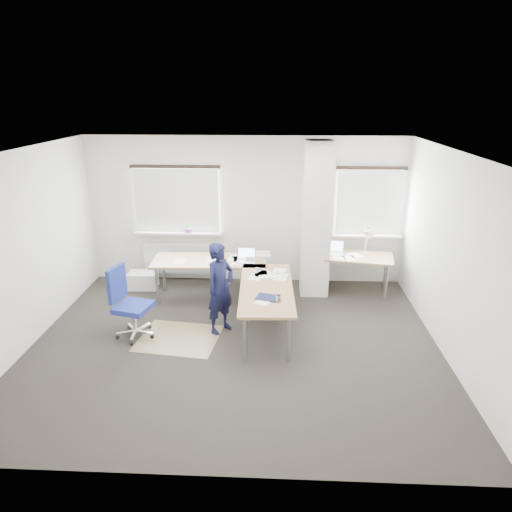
{
  "coord_description": "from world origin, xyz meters",
  "views": [
    {
      "loc": [
        0.6,
        -5.93,
        3.52
      ],
      "look_at": [
        0.27,
        0.9,
        1.07
      ],
      "focal_mm": 32.0,
      "sensor_mm": 36.0,
      "label": 1
    }
  ],
  "objects_px": {
    "desk_main": "(239,274)",
    "person": "(220,288)",
    "task_chair": "(132,318)",
    "desk_side": "(353,258)"
  },
  "relations": [
    {
      "from": "task_chair",
      "to": "person",
      "type": "height_order",
      "value": "person"
    },
    {
      "from": "desk_main",
      "to": "task_chair",
      "type": "xyz_separation_m",
      "value": [
        -1.56,
        -0.89,
        -0.38
      ]
    },
    {
      "from": "task_chair",
      "to": "person",
      "type": "distance_m",
      "value": 1.41
    },
    {
      "from": "desk_side",
      "to": "person",
      "type": "xyz_separation_m",
      "value": [
        -2.25,
        -1.56,
        0.03
      ]
    },
    {
      "from": "person",
      "to": "task_chair",
      "type": "bearing_deg",
      "value": 136.45
    },
    {
      "from": "task_chair",
      "to": "desk_main",
      "type": "bearing_deg",
      "value": 43.72
    },
    {
      "from": "desk_main",
      "to": "task_chair",
      "type": "distance_m",
      "value": 1.83
    },
    {
      "from": "desk_main",
      "to": "person",
      "type": "height_order",
      "value": "person"
    },
    {
      "from": "desk_main",
      "to": "task_chair",
      "type": "bearing_deg",
      "value": -152.3
    },
    {
      "from": "desk_main",
      "to": "person",
      "type": "distance_m",
      "value": 0.7
    }
  ]
}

